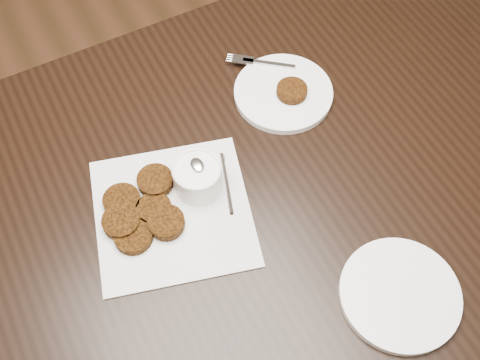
# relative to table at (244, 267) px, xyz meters

# --- Properties ---
(floor) EXTENTS (4.00, 4.00, 0.00)m
(floor) POSITION_rel_table_xyz_m (-0.05, -0.03, -0.38)
(floor) COLOR #55321D
(floor) RESTS_ON ground
(table) EXTENTS (1.46, 0.94, 0.75)m
(table) POSITION_rel_table_xyz_m (0.00, 0.00, 0.00)
(table) COLOR black
(table) RESTS_ON floor
(napkin) EXTENTS (0.34, 0.34, 0.00)m
(napkin) POSITION_rel_table_xyz_m (-0.14, 0.01, 0.38)
(napkin) COLOR white
(napkin) RESTS_ON table
(sauce_ramekin) EXTENTS (0.15, 0.15, 0.12)m
(sauce_ramekin) POSITION_rel_table_xyz_m (-0.08, 0.04, 0.44)
(sauce_ramekin) COLOR white
(sauce_ramekin) RESTS_ON napkin
(patty_cluster) EXTENTS (0.26, 0.26, 0.02)m
(patty_cluster) POSITION_rel_table_xyz_m (-0.19, 0.03, 0.39)
(patty_cluster) COLOR #5C330C
(patty_cluster) RESTS_ON napkin
(plate_with_patty) EXTENTS (0.28, 0.28, 0.03)m
(plate_with_patty) POSITION_rel_table_xyz_m (0.17, 0.16, 0.39)
(plate_with_patty) COLOR white
(plate_with_patty) RESTS_ON table
(plate_empty) EXTENTS (0.26, 0.26, 0.01)m
(plate_empty) POSITION_rel_table_xyz_m (0.13, -0.31, 0.38)
(plate_empty) COLOR white
(plate_empty) RESTS_ON table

